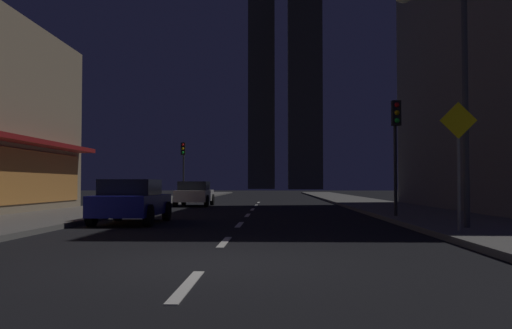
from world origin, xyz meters
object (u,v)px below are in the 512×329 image
at_px(car_parked_near, 132,201).
at_px(street_lamp_right, 433,43).
at_px(pedestrian_crossing_sign, 459,155).
at_px(traffic_light_near_right, 396,132).
at_px(traffic_light_far_left, 183,158).
at_px(car_parked_far, 195,193).
at_px(fire_hydrant_far_left, 131,201).

bearing_deg(car_parked_near, street_lamp_right, -19.90).
xyz_separation_m(street_lamp_right, pedestrian_crossing_sign, (0.22, -1.20, -3.05)).
relative_size(car_parked_near, traffic_light_near_right, 1.01).
xyz_separation_m(traffic_light_far_left, street_lamp_right, (10.88, -24.58, 1.87)).
xyz_separation_m(car_parked_far, street_lamp_right, (8.98, -17.35, 4.33)).
distance_m(traffic_light_near_right, street_lamp_right, 5.45).
distance_m(car_parked_far, traffic_light_near_right, 15.45).
bearing_deg(traffic_light_far_left, fire_hydrant_far_left, -91.78).
height_order(traffic_light_near_right, street_lamp_right, street_lamp_right).
distance_m(traffic_light_far_left, pedestrian_crossing_sign, 28.09).
bearing_deg(traffic_light_near_right, pedestrian_crossing_sign, -89.09).
xyz_separation_m(fire_hydrant_far_left, traffic_light_far_left, (0.40, 12.87, 2.74)).
relative_size(car_parked_far, street_lamp_right, 0.64).
relative_size(fire_hydrant_far_left, street_lamp_right, 0.10).
height_order(car_parked_far, traffic_light_far_left, traffic_light_far_left).
bearing_deg(street_lamp_right, car_parked_far, 117.36).
height_order(fire_hydrant_far_left, pedestrian_crossing_sign, pedestrian_crossing_sign).
xyz_separation_m(car_parked_far, fire_hydrant_far_left, (-2.30, -5.65, -0.29)).
height_order(car_parked_near, street_lamp_right, street_lamp_right).
height_order(traffic_light_near_right, pedestrian_crossing_sign, traffic_light_near_right).
distance_m(fire_hydrant_far_left, traffic_light_near_right, 13.45).
distance_m(car_parked_near, fire_hydrant_far_left, 8.77).
xyz_separation_m(traffic_light_far_left, pedestrian_crossing_sign, (11.10, -25.78, -1.18)).
distance_m(fire_hydrant_far_left, pedestrian_crossing_sign, 17.36).
bearing_deg(traffic_light_near_right, fire_hydrant_far_left, 149.97).
xyz_separation_m(fire_hydrant_far_left, pedestrian_crossing_sign, (11.50, -12.91, 1.56)).
height_order(traffic_light_far_left, pedestrian_crossing_sign, traffic_light_far_left).
bearing_deg(pedestrian_crossing_sign, traffic_light_near_right, 90.91).
bearing_deg(traffic_light_far_left, pedestrian_crossing_sign, -66.71).
distance_m(car_parked_far, traffic_light_far_left, 7.86).
bearing_deg(street_lamp_right, traffic_light_far_left, 113.88).
xyz_separation_m(car_parked_near, car_parked_far, (0.00, 14.10, 0.00)).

